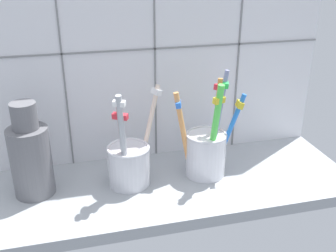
% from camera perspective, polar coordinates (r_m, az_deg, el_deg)
% --- Properties ---
extents(counter_slab, '(0.64, 0.22, 0.02)m').
position_cam_1_polar(counter_slab, '(0.70, 0.28, -8.73)').
color(counter_slab, '#9EA3A8').
rests_on(counter_slab, ground).
extents(tile_wall_back, '(0.64, 0.02, 0.45)m').
position_cam_1_polar(tile_wall_back, '(0.73, -2.08, 10.91)').
color(tile_wall_back, white).
rests_on(tile_wall_back, ground).
extents(toothbrush_cup_left, '(0.10, 0.08, 0.17)m').
position_cam_1_polar(toothbrush_cup_left, '(0.67, -5.61, -5.14)').
color(toothbrush_cup_left, silver).
rests_on(toothbrush_cup_left, counter_slab).
extents(toothbrush_cup_right, '(0.12, 0.08, 0.19)m').
position_cam_1_polar(toothbrush_cup_right, '(0.70, 5.53, -3.35)').
color(toothbrush_cup_right, white).
rests_on(toothbrush_cup_right, counter_slab).
extents(ceramic_vase, '(0.06, 0.06, 0.16)m').
position_cam_1_polar(ceramic_vase, '(0.67, -19.09, -4.13)').
color(ceramic_vase, slate).
rests_on(ceramic_vase, counter_slab).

